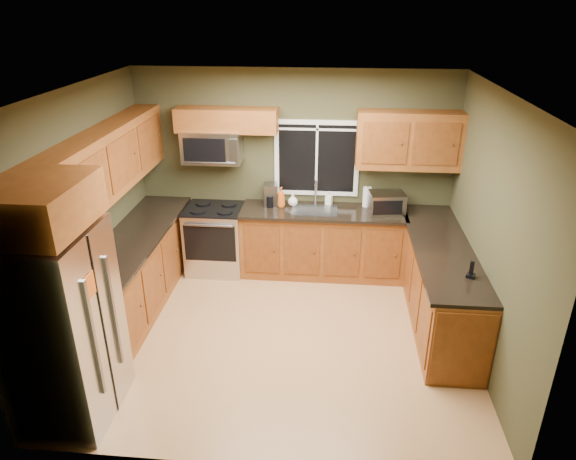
% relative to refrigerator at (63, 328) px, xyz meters
% --- Properties ---
extents(floor, '(4.20, 4.20, 0.00)m').
position_rel_refrigerator_xyz_m(floor, '(1.74, 1.30, -0.90)').
color(floor, tan).
rests_on(floor, ground).
extents(ceiling, '(4.20, 4.20, 0.00)m').
position_rel_refrigerator_xyz_m(ceiling, '(1.74, 1.30, 1.80)').
color(ceiling, white).
rests_on(ceiling, back_wall).
extents(back_wall, '(4.20, 0.00, 4.20)m').
position_rel_refrigerator_xyz_m(back_wall, '(1.74, 3.10, 0.45)').
color(back_wall, '#3D3C23').
rests_on(back_wall, ground).
extents(front_wall, '(4.20, 0.00, 4.20)m').
position_rel_refrigerator_xyz_m(front_wall, '(1.74, -0.50, 0.45)').
color(front_wall, '#3D3C23').
rests_on(front_wall, ground).
extents(left_wall, '(0.00, 3.60, 3.60)m').
position_rel_refrigerator_xyz_m(left_wall, '(-0.36, 1.30, 0.45)').
color(left_wall, '#3D3C23').
rests_on(left_wall, ground).
extents(right_wall, '(0.00, 3.60, 3.60)m').
position_rel_refrigerator_xyz_m(right_wall, '(3.84, 1.30, 0.45)').
color(right_wall, '#3D3C23').
rests_on(right_wall, ground).
extents(window, '(1.12, 0.03, 1.02)m').
position_rel_refrigerator_xyz_m(window, '(2.04, 3.08, 0.65)').
color(window, white).
rests_on(window, back_wall).
extents(base_cabinets_left, '(0.60, 2.65, 0.90)m').
position_rel_refrigerator_xyz_m(base_cabinets_left, '(-0.06, 1.78, -0.45)').
color(base_cabinets_left, brown).
rests_on(base_cabinets_left, ground).
extents(countertop_left, '(0.65, 2.65, 0.04)m').
position_rel_refrigerator_xyz_m(countertop_left, '(-0.04, 1.78, 0.02)').
color(countertop_left, black).
rests_on(countertop_left, base_cabinets_left).
extents(base_cabinets_back, '(2.17, 0.60, 0.90)m').
position_rel_refrigerator_xyz_m(base_cabinets_back, '(2.15, 2.80, -0.45)').
color(base_cabinets_back, brown).
rests_on(base_cabinets_back, ground).
extents(countertop_back, '(2.17, 0.65, 0.04)m').
position_rel_refrigerator_xyz_m(countertop_back, '(2.15, 2.78, 0.02)').
color(countertop_back, black).
rests_on(countertop_back, base_cabinets_back).
extents(base_cabinets_peninsula, '(0.60, 2.52, 0.90)m').
position_rel_refrigerator_xyz_m(base_cabinets_peninsula, '(3.54, 1.84, -0.45)').
color(base_cabinets_peninsula, brown).
rests_on(base_cabinets_peninsula, ground).
extents(countertop_peninsula, '(0.65, 2.50, 0.04)m').
position_rel_refrigerator_xyz_m(countertop_peninsula, '(3.51, 1.85, 0.02)').
color(countertop_peninsula, black).
rests_on(countertop_peninsula, base_cabinets_peninsula).
extents(upper_cabinets_left, '(0.33, 2.65, 0.72)m').
position_rel_refrigerator_xyz_m(upper_cabinets_left, '(-0.20, 1.78, 0.96)').
color(upper_cabinets_left, brown).
rests_on(upper_cabinets_left, left_wall).
extents(upper_cabinets_back_left, '(1.30, 0.33, 0.30)m').
position_rel_refrigerator_xyz_m(upper_cabinets_back_left, '(0.89, 2.94, 1.17)').
color(upper_cabinets_back_left, brown).
rests_on(upper_cabinets_back_left, back_wall).
extents(upper_cabinets_back_right, '(1.30, 0.33, 0.72)m').
position_rel_refrigerator_xyz_m(upper_cabinets_back_right, '(3.19, 2.94, 0.96)').
color(upper_cabinets_back_right, brown).
rests_on(upper_cabinets_back_right, back_wall).
extents(upper_cabinet_over_fridge, '(0.72, 0.90, 0.38)m').
position_rel_refrigerator_xyz_m(upper_cabinet_over_fridge, '(-0.00, 0.00, 1.13)').
color(upper_cabinet_over_fridge, brown).
rests_on(upper_cabinet_over_fridge, left_wall).
extents(refrigerator, '(0.74, 0.90, 1.80)m').
position_rel_refrigerator_xyz_m(refrigerator, '(0.00, 0.00, 0.00)').
color(refrigerator, '#B7B7BC').
rests_on(refrigerator, ground).
extents(range, '(0.76, 0.69, 0.94)m').
position_rel_refrigerator_xyz_m(range, '(0.69, 2.77, -0.43)').
color(range, '#B7B7BC').
rests_on(range, ground).
extents(microwave, '(0.76, 0.41, 0.42)m').
position_rel_refrigerator_xyz_m(microwave, '(0.69, 2.91, 0.83)').
color(microwave, '#B7B7BC').
rests_on(microwave, back_wall).
extents(sink, '(0.60, 0.42, 0.36)m').
position_rel_refrigerator_xyz_m(sink, '(2.04, 2.79, 0.05)').
color(sink, slate).
rests_on(sink, countertop_back).
extents(toaster_oven, '(0.48, 0.40, 0.27)m').
position_rel_refrigerator_xyz_m(toaster_oven, '(2.96, 2.76, 0.18)').
color(toaster_oven, '#B7B7BC').
rests_on(toaster_oven, countertop_back).
extents(coffee_maker, '(0.21, 0.26, 0.29)m').
position_rel_refrigerator_xyz_m(coffee_maker, '(1.44, 2.91, 0.18)').
color(coffee_maker, slate).
rests_on(coffee_maker, countertop_back).
extents(kettle, '(0.20, 0.20, 0.29)m').
position_rel_refrigerator_xyz_m(kettle, '(1.42, 2.91, 0.17)').
color(kettle, '#B7B7BC').
rests_on(kettle, countertop_back).
extents(paper_towel_roll, '(0.15, 0.15, 0.29)m').
position_rel_refrigerator_xyz_m(paper_towel_roll, '(2.72, 2.98, 0.17)').
color(paper_towel_roll, white).
rests_on(paper_towel_roll, countertop_back).
extents(soap_bottle_a, '(0.14, 0.14, 0.27)m').
position_rel_refrigerator_xyz_m(soap_bottle_a, '(1.59, 2.85, 0.18)').
color(soap_bottle_a, orange).
rests_on(soap_bottle_a, countertop_back).
extents(soap_bottle_b, '(0.10, 0.11, 0.18)m').
position_rel_refrigerator_xyz_m(soap_bottle_b, '(2.22, 3.00, 0.13)').
color(soap_bottle_b, white).
rests_on(soap_bottle_b, countertop_back).
extents(soap_bottle_c, '(0.15, 0.15, 0.17)m').
position_rel_refrigerator_xyz_m(soap_bottle_c, '(1.74, 2.91, 0.12)').
color(soap_bottle_c, white).
rests_on(soap_bottle_c, countertop_back).
extents(cordless_phone, '(0.11, 0.11, 0.18)m').
position_rel_refrigerator_xyz_m(cordless_phone, '(3.66, 1.14, 0.09)').
color(cordless_phone, black).
rests_on(cordless_phone, countertop_peninsula).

